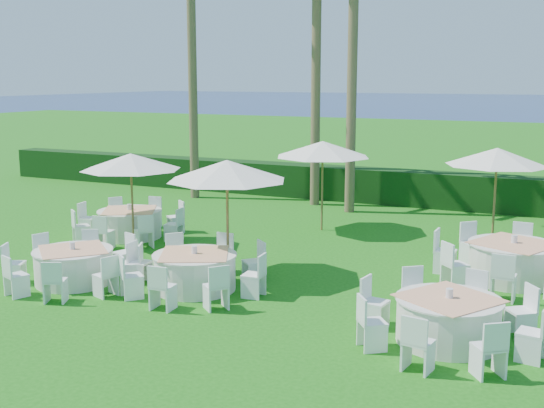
{
  "coord_description": "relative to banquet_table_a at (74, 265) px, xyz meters",
  "views": [
    {
      "loc": [
        6.03,
        -11.31,
        4.42
      ],
      "look_at": [
        -0.96,
        3.82,
        1.3
      ],
      "focal_mm": 45.0,
      "sensor_mm": 36.0,
      "label": 1
    }
  ],
  "objects": [
    {
      "name": "ground",
      "position": [
        3.87,
        0.15,
        -0.4
      ],
      "size": [
        120.0,
        120.0,
        0.0
      ],
      "primitive_type": "plane",
      "color": "#175E10",
      "rests_on": "ground"
    },
    {
      "name": "hedge",
      "position": [
        3.87,
        12.15,
        0.2
      ],
      "size": [
        34.0,
        1.0,
        1.2
      ],
      "primitive_type": "cube",
      "color": "black",
      "rests_on": "ground"
    },
    {
      "name": "banquet_table_a",
      "position": [
        0.0,
        0.0,
        0.0
      ],
      "size": [
        2.93,
        2.93,
        0.91
      ],
      "color": "silver",
      "rests_on": "ground"
    },
    {
      "name": "banquet_table_b",
      "position": [
        2.64,
        0.7,
        0.02
      ],
      "size": [
        3.11,
        3.11,
        0.94
      ],
      "color": "silver",
      "rests_on": "ground"
    },
    {
      "name": "banquet_table_c",
      "position": [
        8.03,
        -0.02,
        0.02
      ],
      "size": [
        3.13,
        3.13,
        0.95
      ],
      "color": "silver",
      "rests_on": "ground"
    },
    {
      "name": "banquet_table_d",
      "position": [
        -1.48,
        4.03,
        0.02
      ],
      "size": [
        3.12,
        3.12,
        0.94
      ],
      "color": "silver",
      "rests_on": "ground"
    },
    {
      "name": "banquet_table_f",
      "position": [
        8.65,
        4.16,
        0.06
      ],
      "size": [
        3.41,
        3.41,
        1.03
      ],
      "color": "silver",
      "rests_on": "ground"
    },
    {
      "name": "umbrella_a",
      "position": [
        -0.83,
        3.3,
        1.85
      ],
      "size": [
        2.63,
        2.63,
        2.46
      ],
      "color": "brown",
      "rests_on": "ground"
    },
    {
      "name": "umbrella_b",
      "position": [
        2.78,
        1.9,
        2.0
      ],
      "size": [
        2.69,
        2.69,
        2.63
      ],
      "color": "brown",
      "rests_on": "ground"
    },
    {
      "name": "umbrella_c",
      "position": [
        3.06,
        7.14,
        1.98
      ],
      "size": [
        2.76,
        2.76,
        2.61
      ],
      "color": "brown",
      "rests_on": "ground"
    },
    {
      "name": "umbrella_d",
      "position": [
        7.85,
        7.14,
        2.0
      ],
      "size": [
        2.64,
        2.64,
        2.62
      ],
      "color": "brown",
      "rests_on": "ground"
    },
    {
      "name": "palm_a",
      "position": [
        -3.17,
        10.3,
        6.01
      ],
      "size": [
        4.14,
        4.4,
        11.84
      ],
      "color": "brown",
      "rests_on": "ground"
    },
    {
      "name": "palm_b",
      "position": [
        1.39,
        10.84,
        4.95
      ],
      "size": [
        4.23,
        4.38,
        9.76
      ],
      "color": "brown",
      "rests_on": "ground"
    },
    {
      "name": "palm_c",
      "position": [
        2.92,
        10.1,
        5.31
      ],
      "size": [
        4.41,
        4.03,
        10.46
      ],
      "color": "brown",
      "rests_on": "ground"
    }
  ]
}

